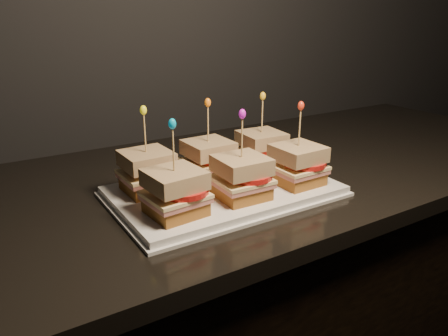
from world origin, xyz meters
TOP-DOWN VIEW (x-y plane):
  - granite_slab at (0.06, 1.68)m, footprint 2.47×0.66m
  - platter at (0.31, 1.58)m, footprint 0.40×0.25m
  - platter_rim at (0.31, 1.58)m, footprint 0.41×0.26m
  - sandwich_0_bread_bot at (0.18, 1.63)m, footprint 0.08×0.08m
  - sandwich_0_ham at (0.18, 1.63)m, footprint 0.09×0.09m
  - sandwich_0_cheese at (0.18, 1.63)m, footprint 0.09×0.09m
  - sandwich_0_tomato at (0.20, 1.63)m, footprint 0.08×0.08m
  - sandwich_0_bread_top at (0.18, 1.63)m, footprint 0.09×0.09m
  - sandwich_0_pick at (0.18, 1.63)m, footprint 0.00×0.00m
  - sandwich_0_frill at (0.18, 1.63)m, footprint 0.01×0.01m
  - sandwich_1_bread_bot at (0.31, 1.63)m, footprint 0.08×0.08m
  - sandwich_1_ham at (0.31, 1.63)m, footprint 0.09×0.09m
  - sandwich_1_cheese at (0.31, 1.63)m, footprint 0.09×0.09m
  - sandwich_1_tomato at (0.32, 1.63)m, footprint 0.08×0.08m
  - sandwich_1_bread_top at (0.31, 1.63)m, footprint 0.09×0.09m
  - sandwich_1_pick at (0.31, 1.63)m, footprint 0.00×0.00m
  - sandwich_1_frill at (0.31, 1.63)m, footprint 0.01×0.01m
  - sandwich_2_bread_bot at (0.44, 1.63)m, footprint 0.09×0.09m
  - sandwich_2_ham at (0.44, 1.63)m, footprint 0.10×0.09m
  - sandwich_2_cheese at (0.44, 1.63)m, footprint 0.10×0.09m
  - sandwich_2_tomato at (0.45, 1.63)m, footprint 0.08×0.08m
  - sandwich_2_bread_top at (0.44, 1.63)m, footprint 0.09×0.09m
  - sandwich_2_pick at (0.44, 1.63)m, footprint 0.00×0.00m
  - sandwich_2_frill at (0.44, 1.63)m, footprint 0.01×0.01m
  - sandwich_3_bread_bot at (0.18, 1.52)m, footprint 0.09×0.09m
  - sandwich_3_ham at (0.18, 1.52)m, footprint 0.10×0.09m
  - sandwich_3_cheese at (0.18, 1.52)m, footprint 0.10×0.10m
  - sandwich_3_tomato at (0.20, 1.51)m, footprint 0.08×0.08m
  - sandwich_3_bread_top at (0.18, 1.52)m, footprint 0.09×0.09m
  - sandwich_3_pick at (0.18, 1.52)m, footprint 0.00×0.00m
  - sandwich_3_frill at (0.18, 1.52)m, footprint 0.01×0.01m
  - sandwich_4_bread_bot at (0.31, 1.52)m, footprint 0.08×0.08m
  - sandwich_4_ham at (0.31, 1.52)m, footprint 0.09×0.09m
  - sandwich_4_cheese at (0.31, 1.52)m, footprint 0.09×0.09m
  - sandwich_4_tomato at (0.32, 1.51)m, footprint 0.08×0.08m
  - sandwich_4_bread_top at (0.31, 1.52)m, footprint 0.09×0.09m
  - sandwich_4_pick at (0.31, 1.52)m, footprint 0.00×0.00m
  - sandwich_4_frill at (0.31, 1.52)m, footprint 0.01×0.01m
  - sandwich_5_bread_bot at (0.44, 1.52)m, footprint 0.08×0.08m
  - sandwich_5_ham at (0.44, 1.52)m, footprint 0.09×0.09m
  - sandwich_5_cheese at (0.44, 1.52)m, footprint 0.09×0.09m
  - sandwich_5_tomato at (0.45, 1.51)m, footprint 0.08×0.08m
  - sandwich_5_bread_top at (0.44, 1.52)m, footprint 0.08×0.08m
  - sandwich_5_pick at (0.44, 1.52)m, footprint 0.00×0.00m
  - sandwich_5_frill at (0.44, 1.52)m, footprint 0.01×0.01m

SIDE VIEW (x-z plane):
  - granite_slab at x=0.06m, z-range 0.87..0.90m
  - platter_rim at x=0.31m, z-range 0.90..0.91m
  - platter at x=0.31m, z-range 0.90..0.92m
  - sandwich_0_bread_bot at x=0.18m, z-range 0.92..0.94m
  - sandwich_1_bread_bot at x=0.31m, z-range 0.92..0.94m
  - sandwich_2_bread_bot at x=0.44m, z-range 0.92..0.94m
  - sandwich_3_bread_bot at x=0.18m, z-range 0.92..0.94m
  - sandwich_4_bread_bot at x=0.31m, z-range 0.92..0.94m
  - sandwich_5_bread_bot at x=0.44m, z-range 0.92..0.94m
  - sandwich_0_ham at x=0.18m, z-range 0.94..0.95m
  - sandwich_1_ham at x=0.31m, z-range 0.94..0.95m
  - sandwich_2_ham at x=0.44m, z-range 0.94..0.95m
  - sandwich_3_ham at x=0.18m, z-range 0.94..0.95m
  - sandwich_4_ham at x=0.31m, z-range 0.94..0.95m
  - sandwich_5_ham at x=0.44m, z-range 0.94..0.95m
  - sandwich_0_cheese at x=0.18m, z-range 0.95..0.96m
  - sandwich_1_cheese at x=0.31m, z-range 0.95..0.96m
  - sandwich_2_cheese at x=0.44m, z-range 0.95..0.96m
  - sandwich_3_cheese at x=0.18m, z-range 0.95..0.96m
  - sandwich_4_cheese at x=0.31m, z-range 0.95..0.96m
  - sandwich_5_cheese at x=0.44m, z-range 0.95..0.96m
  - sandwich_0_tomato at x=0.20m, z-range 0.96..0.96m
  - sandwich_1_tomato at x=0.32m, z-range 0.96..0.96m
  - sandwich_2_tomato at x=0.45m, z-range 0.96..0.96m
  - sandwich_3_tomato at x=0.20m, z-range 0.96..0.96m
  - sandwich_4_tomato at x=0.32m, z-range 0.96..0.96m
  - sandwich_5_tomato at x=0.45m, z-range 0.96..0.96m
  - sandwich_0_bread_top at x=0.18m, z-range 0.96..0.99m
  - sandwich_1_bread_top at x=0.31m, z-range 0.96..0.99m
  - sandwich_2_bread_top at x=0.44m, z-range 0.96..0.99m
  - sandwich_3_bread_top at x=0.18m, z-range 0.96..0.99m
  - sandwich_4_bread_top at x=0.31m, z-range 0.96..0.99m
  - sandwich_5_bread_top at x=0.44m, z-range 0.96..0.99m
  - sandwich_0_pick at x=0.18m, z-range 0.98..1.07m
  - sandwich_1_pick at x=0.31m, z-range 0.98..1.07m
  - sandwich_2_pick at x=0.44m, z-range 0.98..1.07m
  - sandwich_3_pick at x=0.18m, z-range 0.98..1.07m
  - sandwich_4_pick at x=0.31m, z-range 0.98..1.07m
  - sandwich_5_pick at x=0.44m, z-range 0.98..1.07m
  - sandwich_0_frill at x=0.18m, z-range 1.06..1.08m
  - sandwich_1_frill at x=0.31m, z-range 1.06..1.08m
  - sandwich_2_frill at x=0.44m, z-range 1.06..1.08m
  - sandwich_3_frill at x=0.18m, z-range 1.06..1.08m
  - sandwich_4_frill at x=0.31m, z-range 1.06..1.08m
  - sandwich_5_frill at x=0.44m, z-range 1.06..1.08m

